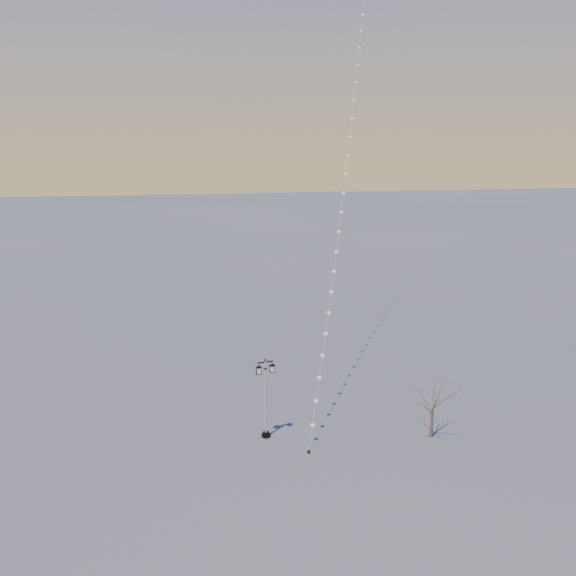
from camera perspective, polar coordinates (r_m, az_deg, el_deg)
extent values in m
plane|color=#595A5A|center=(36.99, 2.46, -14.37)|extent=(300.00, 300.00, 0.00)
cylinder|color=black|center=(37.46, -2.10, -13.83)|extent=(0.56, 0.56, 0.16)
cylinder|color=black|center=(37.39, -2.10, -13.63)|extent=(0.40, 0.40, 0.14)
cylinder|color=beige|center=(36.31, -2.14, -10.28)|extent=(0.13, 0.13, 4.69)
cylinder|color=black|center=(35.59, -2.17, -7.66)|extent=(0.20, 0.20, 0.06)
cube|color=black|center=(35.44, -2.17, -7.06)|extent=(0.94, 0.25, 0.06)
sphere|color=black|center=(35.40, -2.18, -6.88)|extent=(0.14, 0.14, 0.14)
pyramid|color=black|center=(35.38, -2.82, -7.37)|extent=(0.44, 0.44, 0.14)
cube|color=beige|center=(35.50, -2.81, -7.83)|extent=(0.26, 0.26, 0.34)
cube|color=black|center=(35.57, -2.81, -8.11)|extent=(0.30, 0.30, 0.04)
pyramid|color=black|center=(35.62, -1.53, -7.20)|extent=(0.44, 0.44, 0.14)
cube|color=beige|center=(35.74, -1.52, -7.66)|extent=(0.26, 0.26, 0.34)
cube|color=black|center=(35.81, -1.52, -7.94)|extent=(0.30, 0.30, 0.04)
cone|color=brown|center=(38.00, 13.53, -12.33)|extent=(0.23, 0.23, 1.92)
cylinder|color=black|center=(35.76, 1.98, -15.31)|extent=(0.17, 0.17, 0.17)
cylinder|color=black|center=(35.75, 1.98, -15.28)|extent=(0.03, 0.03, 0.22)
cone|color=orange|center=(48.17, 5.58, 13.85)|extent=(0.07, 0.07, 0.24)
cylinder|color=white|center=(35.54, 1.99, -14.71)|extent=(0.01, 0.01, 0.69)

